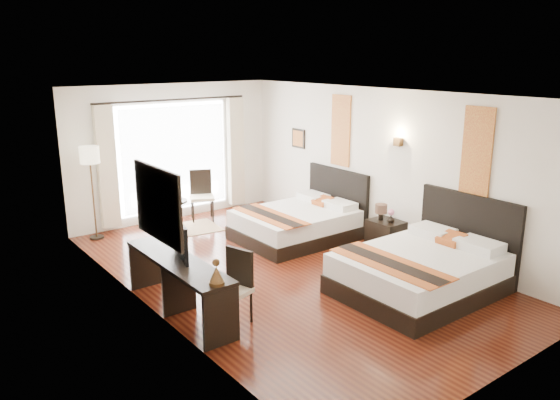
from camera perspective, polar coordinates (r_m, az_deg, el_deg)
floor at (r=8.80m, az=0.42°, el=-7.48°), size 4.50×7.50×0.01m
ceiling at (r=8.15m, az=0.45°, el=10.99°), size 4.50×7.50×0.02m
wall_headboard at (r=9.87m, az=10.83°, el=3.27°), size 0.01×7.50×2.80m
wall_desk at (r=7.26m, az=-13.74°, el=-1.11°), size 0.01×7.50×2.80m
wall_window at (r=11.50m, az=-11.08°, el=4.90°), size 4.50×0.01×2.80m
wall_entry at (r=5.98m, az=23.01°, el=-5.37°), size 4.50×0.01×2.80m
window_glass at (r=11.50m, az=-11.02°, el=4.40°), size 2.40×0.02×2.20m
sheer_curtain at (r=11.45m, az=-10.89°, el=4.36°), size 2.30×0.02×2.10m
drape_left at (r=10.87m, az=-17.63°, el=3.25°), size 0.35×0.14×2.35m
drape_right at (r=12.12m, az=-4.64°, el=5.06°), size 0.35×0.14×2.35m
art_panel_near at (r=8.67m, az=19.87°, el=4.74°), size 0.03×0.50×1.35m
art_panel_far at (r=10.54m, az=6.36°, el=7.21°), size 0.03×0.50×1.35m
wall_sconce at (r=9.52m, az=12.25°, el=5.95°), size 0.10×0.14×0.14m
mirror_frame at (r=6.97m, az=-12.65°, el=-0.43°), size 0.04×1.25×0.95m
mirror_glass at (r=6.98m, az=-12.47°, el=-0.39°), size 0.01×1.12×0.82m
bed_near at (r=8.25m, az=14.74°, el=-7.03°), size 2.30×1.80×1.30m
bed_far at (r=10.25m, az=2.04°, el=-2.32°), size 2.15×1.67×1.21m
nightstand at (r=9.76m, az=10.97°, el=-3.70°), size 0.47×0.58×0.56m
table_lamp at (r=9.67m, az=10.51°, el=-1.05°), size 0.21×0.21×0.34m
vase at (r=9.57m, az=11.49°, el=-2.28°), size 0.17×0.17×0.14m
console_desk at (r=7.45m, az=-10.52°, el=-8.86°), size 0.50×2.20×0.76m
television at (r=7.34m, az=-11.08°, el=-3.99°), size 0.36×0.87×0.50m
bronze_figurine at (r=6.44m, az=-6.65°, el=-7.62°), size 0.19×0.19×0.28m
desk_chair at (r=7.12m, az=-5.10°, el=-10.56°), size 0.56×0.56×0.97m
floor_lamp at (r=10.52m, az=-19.24°, el=3.87°), size 0.35×0.35×1.75m
side_table at (r=10.93m, az=-10.97°, el=-1.55°), size 0.52×0.52×0.60m
fruit_bowl at (r=10.88m, az=-11.13°, el=0.16°), size 0.26×0.26×0.05m
window_chair at (r=11.50m, az=-8.14°, el=-0.51°), size 0.64×0.64×1.03m
jute_rug at (r=10.97m, az=-9.95°, el=-3.05°), size 1.45×1.06×0.01m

